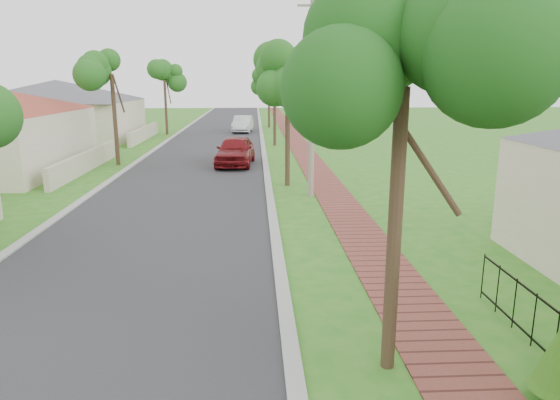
# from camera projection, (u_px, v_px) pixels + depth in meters

# --- Properties ---
(road) EXTENTS (7.00, 120.00, 0.02)m
(road) POSITION_uv_depth(u_px,v_px,m) (196.00, 170.00, 25.90)
(road) COLOR #28282B
(road) RESTS_ON ground
(kerb_right) EXTENTS (0.30, 120.00, 0.10)m
(kerb_right) POSITION_uv_depth(u_px,v_px,m) (266.00, 170.00, 26.08)
(kerb_right) COLOR #9E9E99
(kerb_right) RESTS_ON ground
(kerb_left) EXTENTS (0.30, 120.00, 0.10)m
(kerb_left) POSITION_uv_depth(u_px,v_px,m) (125.00, 171.00, 25.72)
(kerb_left) COLOR #9E9E99
(kerb_left) RESTS_ON ground
(sidewalk) EXTENTS (1.50, 120.00, 0.03)m
(sidewalk) POSITION_uv_depth(u_px,v_px,m) (316.00, 169.00, 26.20)
(sidewalk) COLOR brown
(sidewalk) RESTS_ON ground
(street_trees) EXTENTS (10.70, 37.65, 5.89)m
(street_trees) POSITION_uv_depth(u_px,v_px,m) (207.00, 81.00, 31.48)
(street_trees) COLOR #382619
(street_trees) RESTS_ON ground
(far_house_grey) EXTENTS (15.56, 15.56, 4.60)m
(far_house_grey) POSITION_uv_depth(u_px,v_px,m) (59.00, 110.00, 38.35)
(far_house_grey) COLOR beige
(far_house_grey) RESTS_ON ground
(parked_car_red) EXTENTS (2.29, 4.82, 1.59)m
(parked_car_red) POSITION_uv_depth(u_px,v_px,m) (235.00, 151.00, 27.32)
(parked_car_red) COLOR maroon
(parked_car_red) RESTS_ON ground
(parked_car_white) EXTENTS (1.91, 4.48, 1.44)m
(parked_car_white) POSITION_uv_depth(u_px,v_px,m) (243.00, 124.00, 44.65)
(parked_car_white) COLOR silver
(parked_car_white) RESTS_ON ground
(near_tree) EXTENTS (2.23, 2.23, 5.73)m
(near_tree) POSITION_uv_depth(u_px,v_px,m) (403.00, 80.00, 7.12)
(near_tree) COLOR #382619
(near_tree) RESTS_ON ground
(utility_pole) EXTENTS (1.20, 0.24, 7.66)m
(utility_pole) POSITION_uv_depth(u_px,v_px,m) (312.00, 98.00, 19.25)
(utility_pole) COLOR gray
(utility_pole) RESTS_ON ground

